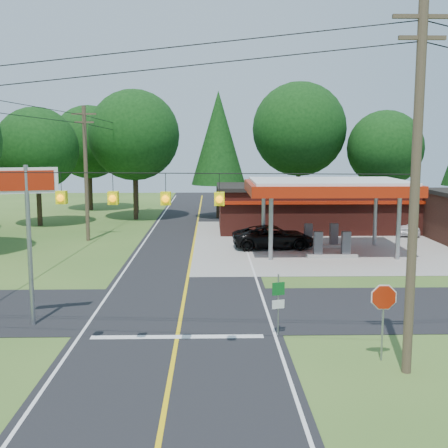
{
  "coord_description": "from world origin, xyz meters",
  "views": [
    {
      "loc": [
        1.3,
        -23.9,
        7.21
      ],
      "look_at": [
        2.0,
        7.0,
        2.8
      ],
      "focal_mm": 45.0,
      "sensor_mm": 36.0,
      "label": 1
    }
  ],
  "objects_px": {
    "suv_car": "(274,237)",
    "big_stop_sign": "(28,208)",
    "gas_canopy": "(328,189)",
    "sedan_car": "(407,226)",
    "octagonal_stop_sign": "(384,303)"
  },
  "relations": [
    {
      "from": "sedan_car",
      "to": "big_stop_sign",
      "type": "distance_m",
      "value": 32.24
    },
    {
      "from": "big_stop_sign",
      "to": "octagonal_stop_sign",
      "type": "xyz_separation_m",
      "value": [
        12.88,
        -4.0,
        -2.74
      ]
    },
    {
      "from": "gas_canopy",
      "to": "sedan_car",
      "type": "height_order",
      "value": "gas_canopy"
    },
    {
      "from": "sedan_car",
      "to": "octagonal_stop_sign",
      "type": "distance_m",
      "value": 28.22
    },
    {
      "from": "suv_car",
      "to": "big_stop_sign",
      "type": "bearing_deg",
      "value": 141.43
    },
    {
      "from": "gas_canopy",
      "to": "big_stop_sign",
      "type": "relative_size",
      "value": 1.65
    },
    {
      "from": "suv_car",
      "to": "gas_canopy",
      "type": "bearing_deg",
      "value": -117.66
    },
    {
      "from": "suv_car",
      "to": "big_stop_sign",
      "type": "xyz_separation_m",
      "value": [
        -11.5,
        -16.51,
        3.93
      ]
    },
    {
      "from": "suv_car",
      "to": "sedan_car",
      "type": "relative_size",
      "value": 1.38
    },
    {
      "from": "suv_car",
      "to": "sedan_car",
      "type": "bearing_deg",
      "value": -66.53
    },
    {
      "from": "gas_canopy",
      "to": "suv_car",
      "type": "bearing_deg",
      "value": 156.07
    },
    {
      "from": "octagonal_stop_sign",
      "to": "big_stop_sign",
      "type": "bearing_deg",
      "value": 162.72
    },
    {
      "from": "sedan_car",
      "to": "octagonal_stop_sign",
      "type": "bearing_deg",
      "value": -99.78
    },
    {
      "from": "gas_canopy",
      "to": "big_stop_sign",
      "type": "bearing_deg",
      "value": -134.74
    },
    {
      "from": "suv_car",
      "to": "octagonal_stop_sign",
      "type": "distance_m",
      "value": 20.6
    }
  ]
}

